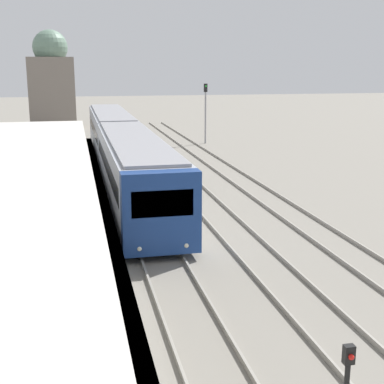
% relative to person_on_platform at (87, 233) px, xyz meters
% --- Properties ---
extents(platform_canopy, '(4.00, 25.60, 2.83)m').
position_rel_person_on_platform_xyz_m(platform_canopy, '(-1.75, 0.10, 1.72)').
color(platform_canopy, beige).
rests_on(platform_canopy, station_platform).
extents(person_on_platform, '(0.40, 0.40, 1.66)m').
position_rel_person_on_platform_xyz_m(person_on_platform, '(0.00, 0.00, 0.00)').
color(person_on_platform, '#2D2D33').
rests_on(person_on_platform, station_platform).
extents(train_near, '(2.69, 31.63, 3.22)m').
position_rel_person_on_platform_xyz_m(train_near, '(2.52, 18.28, -0.23)').
color(train_near, navy).
rests_on(train_near, ground_plane).
extents(signal_post_near, '(0.20, 0.21, 1.63)m').
position_rel_person_on_platform_xyz_m(signal_post_near, '(4.41, -6.56, -0.99)').
color(signal_post_near, black).
rests_on(signal_post_near, ground_plane).
extents(signal_mast_far, '(0.28, 0.29, 5.07)m').
position_rel_person_on_platform_xyz_m(signal_mast_far, '(10.80, 30.17, 1.18)').
color(signal_mast_far, gray).
rests_on(signal_mast_far, ground_plane).
extents(distant_domed_building, '(4.70, 4.70, 10.23)m').
position_rel_person_on_platform_xyz_m(distant_domed_building, '(-2.26, 45.15, 2.76)').
color(distant_domed_building, slate).
rests_on(distant_domed_building, ground_plane).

